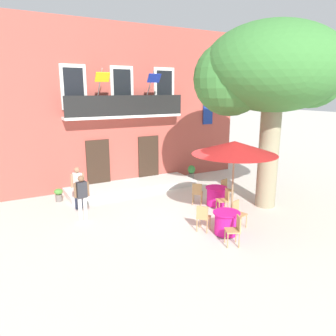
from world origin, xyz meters
The scene contains 17 objects.
ground_plane centered at (0.00, 0.00, 0.00)m, with size 120.00×120.00×0.00m, color beige.
building_facade centered at (-0.59, 6.99, 3.75)m, with size 13.00×5.09×7.50m.
entrance_step_platform centered at (-0.59, 4.05, 0.12)m, with size 6.00×1.90×0.25m, color silver.
plane_tree centered at (3.12, -0.55, 5.17)m, with size 5.53×4.86×6.95m.
cafe_table_near_tree centered at (0.14, -1.93, 0.39)m, with size 0.86×0.86×0.76m.
cafe_chair_near_tree_0 centered at (-0.12, -2.64, 0.53)m, with size 0.53×0.53×0.91m.
cafe_chair_near_tree_1 centered at (0.84, -1.66, 0.53)m, with size 0.49×0.49×0.91m.
cafe_chair_near_tree_2 centered at (-0.39, -1.40, 0.53)m, with size 0.56×0.56×0.91m.
cafe_table_middle centered at (1.49, 0.37, 0.39)m, with size 0.86×0.86×0.76m.
cafe_chair_middle_0 centered at (2.20, 0.64, 0.53)m, with size 0.49×0.49×0.91m.
cafe_chair_middle_1 centered at (0.88, 0.81, 0.53)m, with size 0.56×0.56×0.91m.
cafe_chair_middle_2 centered at (1.31, -0.36, 0.53)m, with size 0.51×0.51×0.91m.
cafe_umbrella centered at (1.04, -1.11, 2.61)m, with size 2.90×2.90×2.85m.
ground_planter_left centered at (-3.94, 3.95, 0.31)m, with size 0.36×0.36×0.55m.
ground_planter_right centered at (2.76, 4.12, 0.42)m, with size 0.38×0.38×0.75m.
pedestrian_near_entrance centered at (-3.41, 2.69, 0.94)m, with size 0.53×0.39×1.67m.
pedestrian_mid_plaza centered at (-3.59, 1.38, 0.94)m, with size 0.53×0.25×1.67m.
Camera 1 is at (-6.11, -9.38, 4.50)m, focal length 34.29 mm.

